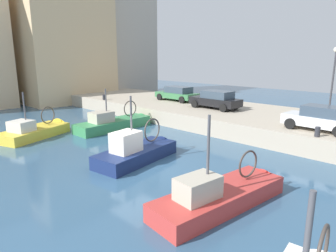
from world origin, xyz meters
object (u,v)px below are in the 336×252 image
parked_car_white (321,118)px  parked_car_green (177,93)px  fishing_boat_green (117,127)px  parked_car_black (216,100)px  fishing_boat_red (225,201)px  quay_streetlamp (334,71)px  mooring_bollard_north (104,97)px  fishing_boat_yellow (39,134)px  mooring_bollard_mid (317,132)px  fishing_boat_navy (141,156)px

parked_car_white → parked_car_green: size_ratio=0.91×
fishing_boat_green → parked_car_black: bearing=-31.3°
parked_car_black → fishing_boat_red: bearing=-143.1°
fishing_boat_red → quay_streetlamp: 14.12m
quay_streetlamp → mooring_bollard_north: bearing=106.7°
fishing_boat_red → parked_car_black: fishing_boat_red is taller
parked_car_white → parked_car_green: bearing=77.5°
parked_car_white → quay_streetlamp: (4.09, 0.75, 2.52)m
parked_car_white → mooring_bollard_north: (-1.56, 19.63, -0.46)m
fishing_boat_yellow → fishing_boat_red: 14.84m
parked_car_white → mooring_bollard_mid: bearing=-166.7°
fishing_boat_red → mooring_bollard_north: (7.78, 19.40, 1.37)m
quay_streetlamp → parked_car_white: bearing=-169.6°
parked_car_black → quay_streetlamp: quay_streetlamp is taller
fishing_boat_yellow → parked_car_green: bearing=-4.3°
parked_car_black → parked_car_white: 9.00m
fishing_boat_green → parked_car_white: bearing=-69.3°
mooring_bollard_mid → fishing_boat_green: bearing=104.1°
parked_car_black → mooring_bollard_north: size_ratio=7.76×
fishing_boat_green → quay_streetlamp: bearing=-53.6°
mooring_bollard_mid → mooring_bollard_north: (0.00, 20.00, 0.00)m
mooring_bollard_mid → quay_streetlamp: 6.48m
parked_car_white → mooring_bollard_mid: parked_car_white is taller
parked_car_green → fishing_boat_yellow: bearing=175.7°
parked_car_green → mooring_bollard_north: 7.29m
fishing_boat_red → fishing_boat_green: size_ratio=0.97×
fishing_boat_yellow → parked_car_white: 18.20m
fishing_boat_yellow → fishing_boat_red: fishing_boat_red is taller
fishing_boat_yellow → fishing_boat_red: (0.73, -14.83, 0.00)m
mooring_bollard_mid → quay_streetlamp: (5.65, 1.12, 2.98)m
parked_car_white → mooring_bollard_north: bearing=94.5°
fishing_boat_green → mooring_bollard_mid: 13.85m
parked_car_green → mooring_bollard_mid: parked_car_green is taller
fishing_boat_red → parked_car_green: bearing=48.0°
quay_streetlamp → parked_car_black: bearing=104.4°
fishing_boat_green → parked_car_black: (6.95, -4.23, 1.83)m
parked_car_black → mooring_bollard_mid: parked_car_black is taller
parked_car_black → parked_car_green: 5.40m
quay_streetlamp → fishing_boat_red: bearing=-177.8°
fishing_boat_yellow → fishing_boat_green: bearing=-21.9°
fishing_boat_green → fishing_boat_navy: bearing=-116.7°
fishing_boat_yellow → quay_streetlamp: 20.59m
fishing_boat_green → mooring_bollard_mid: fishing_boat_green is taller
fishing_boat_red → parked_car_green: size_ratio=1.52×
fishing_boat_red → fishing_boat_green: fishing_boat_red is taller
parked_car_black → fishing_boat_yellow: bearing=152.5°
parked_car_green → parked_car_black: bearing=-101.6°
parked_car_white → quay_streetlamp: 4.86m
parked_car_white → quay_streetlamp: quay_streetlamp is taller
parked_car_white → fishing_boat_yellow: bearing=123.7°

